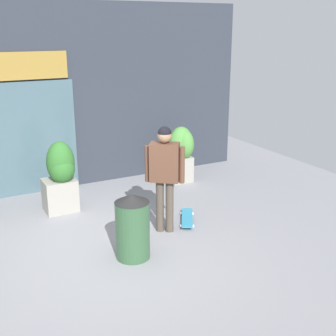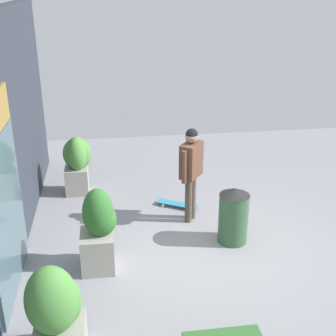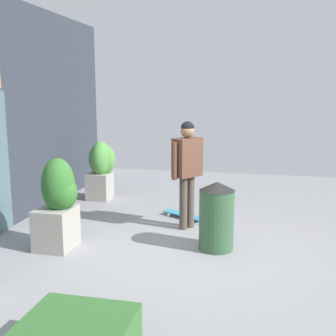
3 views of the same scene
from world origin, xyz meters
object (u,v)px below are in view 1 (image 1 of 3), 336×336
at_px(skateboarder, 165,168).
at_px(planter_box_left, 61,176).
at_px(skateboard, 187,218).
at_px(trash_bin, 133,226).
at_px(planter_box_mid, 181,150).

xyz_separation_m(skateboarder, planter_box_left, (-1.26, 1.65, -0.43)).
height_order(skateboarder, skateboard, skateboarder).
distance_m(skateboard, trash_bin, 1.60).
distance_m(planter_box_left, planter_box_mid, 2.80).
bearing_deg(trash_bin, skateboarder, 34.79).
bearing_deg(skateboard, planter_box_mid, 3.50).
bearing_deg(skateboarder, trash_bin, 161.31).
relative_size(skateboard, trash_bin, 0.81).
height_order(skateboard, planter_box_left, planter_box_left).
relative_size(planter_box_left, trash_bin, 1.33).
relative_size(skateboarder, planter_box_left, 1.35).
distance_m(planter_box_left, trash_bin, 2.27).
relative_size(skateboarder, trash_bin, 1.79).
height_order(skateboarder, trash_bin, skateboarder).
bearing_deg(planter_box_left, skateboarder, -52.58).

